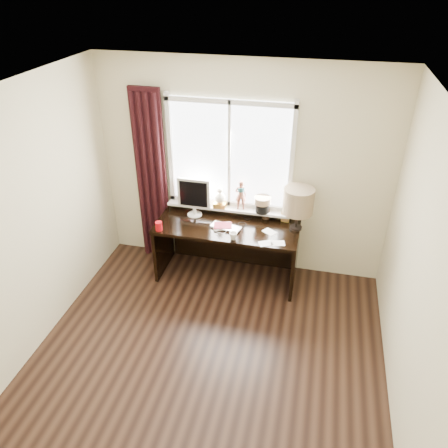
% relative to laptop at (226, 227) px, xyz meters
% --- Properties ---
extents(floor, '(3.50, 4.00, 0.00)m').
position_rel_laptop_xyz_m(floor, '(0.10, -1.57, -0.76)').
color(floor, '#382217').
rests_on(floor, ground).
extents(ceiling, '(3.50, 4.00, 0.00)m').
position_rel_laptop_xyz_m(ceiling, '(0.10, -1.57, 1.84)').
color(ceiling, white).
rests_on(ceiling, wall_back).
extents(wall_back, '(3.50, 0.00, 2.60)m').
position_rel_laptop_xyz_m(wall_back, '(0.10, 0.43, 0.54)').
color(wall_back, beige).
rests_on(wall_back, ground).
extents(wall_left, '(0.00, 4.00, 2.60)m').
position_rel_laptop_xyz_m(wall_left, '(-1.65, -1.57, 0.54)').
color(wall_left, beige).
rests_on(wall_left, ground).
extents(wall_right, '(0.00, 4.00, 2.60)m').
position_rel_laptop_xyz_m(wall_right, '(1.85, -1.57, 0.54)').
color(wall_right, beige).
rests_on(wall_right, ground).
extents(laptop, '(0.40, 0.31, 0.03)m').
position_rel_laptop_xyz_m(laptop, '(0.00, 0.00, 0.00)').
color(laptop, silver).
rests_on(laptop, desk).
extents(mug, '(0.11, 0.11, 0.09)m').
position_rel_laptop_xyz_m(mug, '(0.13, -0.21, 0.03)').
color(mug, white).
rests_on(mug, desk).
extents(red_cup, '(0.08, 0.08, 0.11)m').
position_rel_laptop_xyz_m(red_cup, '(-0.75, -0.22, 0.04)').
color(red_cup, '#9E060C').
rests_on(red_cup, desk).
extents(window, '(1.52, 0.23, 1.40)m').
position_rel_laptop_xyz_m(window, '(-0.05, 0.38, 0.54)').
color(window, white).
rests_on(window, ground).
extents(curtain, '(0.38, 0.09, 2.25)m').
position_rel_laptop_xyz_m(curtain, '(-1.04, 0.34, 0.35)').
color(curtain, black).
rests_on(curtain, floor).
extents(desk, '(1.70, 0.70, 0.75)m').
position_rel_laptop_xyz_m(desk, '(-0.00, 0.16, -0.26)').
color(desk, black).
rests_on(desk, floor).
extents(monitor, '(0.40, 0.18, 0.49)m').
position_rel_laptop_xyz_m(monitor, '(-0.45, 0.21, 0.26)').
color(monitor, beige).
rests_on(monitor, desk).
extents(notebook_stack, '(0.26, 0.23, 0.03)m').
position_rel_laptop_xyz_m(notebook_stack, '(-0.05, 0.01, 0.00)').
color(notebook_stack, beige).
rests_on(notebook_stack, desk).
extents(brush_holder, '(0.09, 0.09, 0.25)m').
position_rel_laptop_xyz_m(brush_holder, '(0.42, 0.34, 0.05)').
color(brush_holder, black).
rests_on(brush_holder, desk).
extents(icon_frame, '(0.10, 0.04, 0.13)m').
position_rel_laptop_xyz_m(icon_frame, '(0.66, 0.30, 0.05)').
color(icon_frame, gold).
rests_on(icon_frame, desk).
extents(table_lamp, '(0.35, 0.35, 0.52)m').
position_rel_laptop_xyz_m(table_lamp, '(0.80, 0.17, 0.35)').
color(table_lamp, black).
rests_on(table_lamp, desk).
extents(loose_papers, '(0.31, 0.42, 0.00)m').
position_rel_laptop_xyz_m(loose_papers, '(0.55, -0.12, -0.01)').
color(loose_papers, white).
rests_on(loose_papers, desk).
extents(desk_cables, '(0.26, 0.48, 0.01)m').
position_rel_laptop_xyz_m(desk_cables, '(0.15, 0.10, -0.01)').
color(desk_cables, black).
rests_on(desk_cables, desk).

